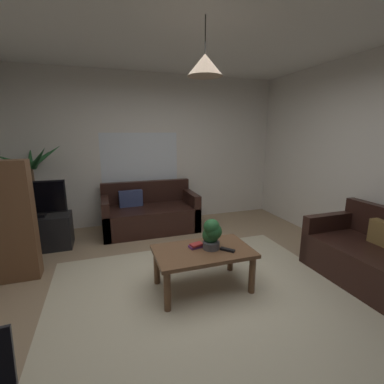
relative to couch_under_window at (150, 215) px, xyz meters
The scene contains 17 objects.
floor 2.11m from the couch_under_window, 84.87° to the right, with size 4.84×5.10×0.02m, color #9E8466.
rug 2.30m from the couch_under_window, 85.32° to the right, with size 3.15×2.80×0.01m, color beige.
wall_back 1.21m from the couch_under_window, 69.63° to the left, with size 4.96×0.06×2.72m, color silver.
wall_right 3.53m from the couch_under_window, 38.23° to the right, with size 0.06×5.10×2.72m, color silver.
ceiling 3.22m from the couch_under_window, 84.87° to the right, with size 4.84×5.10×0.02m, color white.
window_pane 0.97m from the couch_under_window, 97.53° to the left, with size 1.39×0.01×1.12m, color white.
couch_under_window is the anchor object (origin of this frame).
couch_right_side 3.32m from the couch_under_window, 50.06° to the right, with size 0.82×1.43×0.82m.
coffee_table 2.02m from the couch_under_window, 83.25° to the right, with size 1.05×0.63×0.46m.
book_on_table_0 1.95m from the couch_under_window, 84.78° to the right, with size 0.14×0.09×0.03m, color #72387F.
book_on_table_1 1.95m from the couch_under_window, 84.59° to the right, with size 0.14×0.08×0.02m, color #B22D2D.
remote_on_table_0 2.17m from the couch_under_window, 77.38° to the right, with size 0.05×0.16×0.02m, color black.
potted_plant_on_table 2.06m from the couch_under_window, 80.45° to the right, with size 0.20×0.22×0.34m.
tv_stand 1.71m from the couch_under_window, behind, with size 0.90×0.44×0.50m, color black.
tv 1.78m from the couch_under_window, 169.93° to the right, with size 0.84×0.16×0.52m.
potted_palm_corner 1.83m from the couch_under_window, behind, with size 0.96×0.80×1.54m.
pendant_lamp 2.86m from the couch_under_window, 83.25° to the right, with size 0.34×0.34×0.52m.
Camera 1 is at (-0.92, -2.42, 1.70)m, focal length 25.02 mm.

